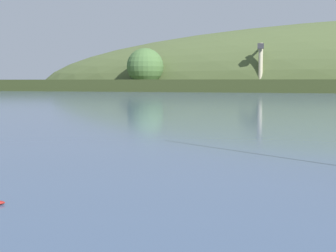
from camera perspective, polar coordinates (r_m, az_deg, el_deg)
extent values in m
cube|color=#35401E|center=(218.62, 12.52, 4.44)|extent=(494.79, 59.29, 4.93)
sphere|color=#476B38|center=(221.81, -2.58, 6.65)|extent=(16.00, 16.00, 16.00)
cube|color=#4C4C51|center=(207.77, 10.26, 4.05)|extent=(4.26, 4.26, 2.00)
cylinder|color=#BCB293|center=(207.84, 10.31, 6.73)|extent=(1.74, 1.74, 17.41)
cylinder|color=#BCB293|center=(213.46, 10.36, 8.65)|extent=(2.51, 13.22, 0.96)
cube|color=#333338|center=(205.82, 10.33, 8.78)|extent=(2.67, 2.38, 2.09)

